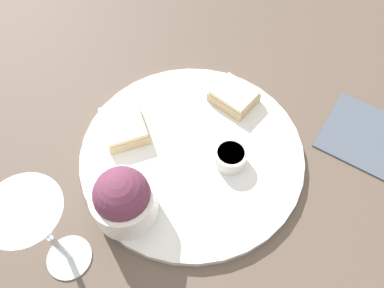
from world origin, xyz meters
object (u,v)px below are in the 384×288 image
Objects in this scene: cheese_toast_near at (124,126)px; napkin at (365,135)px; sauce_ramekin at (230,156)px; cheese_toast_far at (234,96)px; salad_bowl at (121,197)px; wine_glass at (39,226)px.

napkin is (-0.30, -0.27, -0.02)m from cheese_toast_near.
cheese_toast_near is at bearing 42.01° from napkin.
sauce_ramekin is 0.12m from cheese_toast_far.
sauce_ramekin is 0.33× the size of napkin.
cheese_toast_far is at bearing -87.50° from salad_bowl.
napkin is at bearing -118.12° from salad_bowl.
cheese_toast_near is 0.40m from napkin.
wine_glass reaches higher than salad_bowl.
sauce_ramekin is at bearing 56.20° from napkin.
sauce_ramekin is at bearing -105.01° from wine_glass.
cheese_toast_near is 0.24m from wine_glass.
cheese_toast_far is (-0.09, -0.17, -0.00)m from cheese_toast_near.
cheese_toast_far is at bearing -118.97° from cheese_toast_near.
napkin is (-0.20, -0.46, -0.12)m from wine_glass.
salad_bowl is 1.27× the size of cheese_toast_far.
cheese_toast_far is at bearing 25.97° from napkin.
cheese_toast_far is (0.07, -0.10, -0.00)m from sauce_ramekin.
sauce_ramekin is (-0.06, -0.16, -0.03)m from salad_bowl.
napkin is at bearing -123.80° from sauce_ramekin.
cheese_toast_near is (0.11, -0.09, -0.03)m from salad_bowl.
salad_bowl is 0.41m from napkin.
salad_bowl reaches higher than sauce_ramekin.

